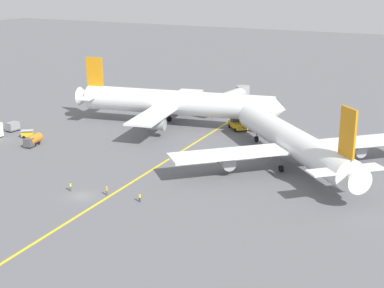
{
  "coord_description": "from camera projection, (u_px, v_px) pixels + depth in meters",
  "views": [
    {
      "loc": [
        58.14,
        -70.61,
        36.09
      ],
      "look_at": [
        8.21,
        24.07,
        4.0
      ],
      "focal_mm": 53.22,
      "sensor_mm": 36.0,
      "label": 1
    }
  ],
  "objects": [
    {
      "name": "ground_crew_marshaller_foreground",
      "position": [
        107.0,
        191.0,
        96.32
      ],
      "size": [
        0.36,
        0.36,
        1.67
      ],
      "color": "#4C4C51",
      "rests_on": "ground"
    },
    {
      "name": "airliner_being_pushed",
      "position": [
        292.0,
        142.0,
        109.93
      ],
      "size": [
        39.81,
        39.83,
        15.87
      ],
      "color": "white",
      "rests_on": "ground"
    },
    {
      "name": "gse_container_dolly_flat",
      "position": [
        13.0,
        126.0,
        135.74
      ],
      "size": [
        2.47,
        3.38,
        2.15
      ],
      "color": "slate",
      "rests_on": "ground"
    },
    {
      "name": "airliner_at_gate_left",
      "position": [
        176.0,
        103.0,
        139.23
      ],
      "size": [
        53.04,
        41.51,
        16.06
      ],
      "color": "white",
      "rests_on": "ground"
    },
    {
      "name": "ground_crew_wing_walker_right",
      "position": [
        140.0,
        197.0,
        93.58
      ],
      "size": [
        0.36,
        0.5,
        1.55
      ],
      "color": "#2D3351",
      "rests_on": "ground"
    },
    {
      "name": "ground_crew_ramp_agent_by_cones",
      "position": [
        70.0,
        186.0,
        98.14
      ],
      "size": [
        0.36,
        0.47,
        1.71
      ],
      "color": "#4C4C51",
      "rests_on": "ground"
    },
    {
      "name": "ground_plane",
      "position": [
        83.0,
        196.0,
        96.17
      ],
      "size": [
        600.0,
        600.0,
        0.0
      ],
      "primitive_type": "plane",
      "color": "slate"
    },
    {
      "name": "pushback_tug",
      "position": [
        238.0,
        124.0,
        137.41
      ],
      "size": [
        7.42,
        7.41,
        2.91
      ],
      "color": "gold",
      "rests_on": "ground"
    },
    {
      "name": "jet_bridge",
      "position": [
        230.0,
        97.0,
        154.34
      ],
      "size": [
        5.07,
        21.08,
        5.82
      ],
      "color": "#B7B7BC",
      "rests_on": "ground"
    },
    {
      "name": "gse_fuel_bowser_stubby",
      "position": [
        33.0,
        140.0,
        124.0
      ],
      "size": [
        2.73,
        5.16,
        2.4
      ],
      "color": "orange",
      "rests_on": "ground"
    },
    {
      "name": "taxiway_stripe",
      "position": [
        133.0,
        181.0,
        103.04
      ],
      "size": [
        6.75,
        119.86,
        0.01
      ],
      "primitive_type": "cube",
      "rotation": [
        0.0,
        0.0,
        0.05
      ],
      "color": "yellow",
      "rests_on": "ground"
    },
    {
      "name": "gse_baggage_cart_trailing",
      "position": [
        27.0,
        134.0,
        130.52
      ],
      "size": [
        3.14,
        2.85,
        1.71
      ],
      "color": "gold",
      "rests_on": "ground"
    }
  ]
}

